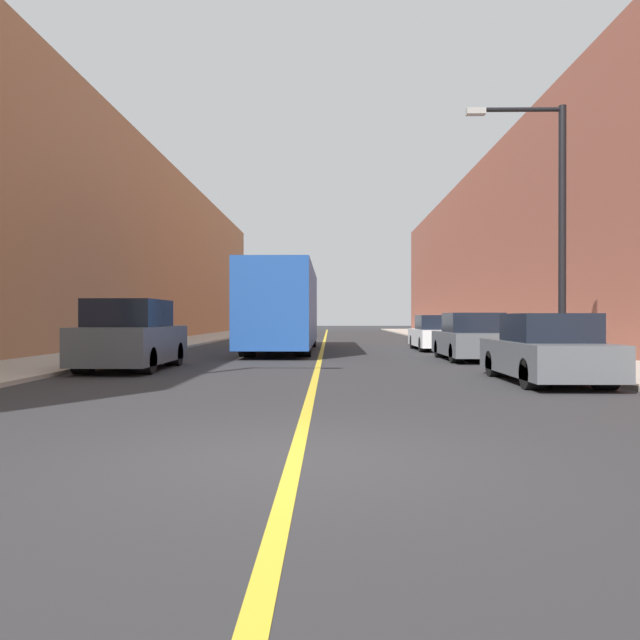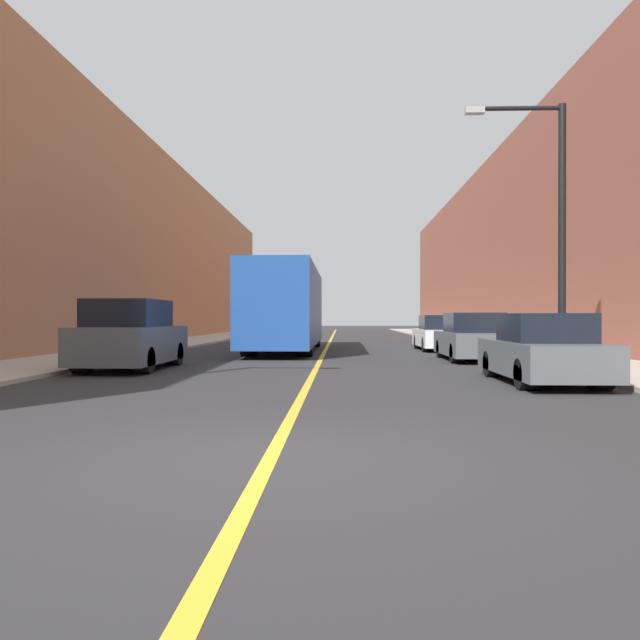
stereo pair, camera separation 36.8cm
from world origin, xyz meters
name	(u,v)px [view 2 (the right image)]	position (x,y,z in m)	size (l,w,h in m)	color
ground_plane	(270,459)	(0.00, 0.00, 0.00)	(200.00, 200.00, 0.00)	#2D2D30
sidewalk_left	(194,341)	(-7.97, 30.00, 0.05)	(3.48, 72.00, 0.10)	#B2AA9E
sidewalk_right	(468,341)	(7.97, 30.00, 0.05)	(3.48, 72.00, 0.10)	#B2AA9E
building_row_left	(131,246)	(-11.72, 30.00, 5.60)	(4.00, 72.00, 11.20)	#B2724C
building_row_right	(534,244)	(11.72, 30.00, 5.62)	(4.00, 72.00, 11.24)	brown
road_center_line	(330,342)	(0.00, 30.00, 0.00)	(0.16, 72.00, 0.01)	gold
bus	(286,307)	(-1.63, 19.89, 1.84)	(2.58, 11.94, 3.44)	#1E4793
parked_suv_left	(130,337)	(-5.02, 10.51, 0.87)	(1.98, 4.49, 1.89)	#51565B
car_right_near	(542,352)	(5.01, 7.31, 0.68)	(1.78, 4.35, 1.50)	#51565B
car_right_mid	(473,339)	(4.99, 14.37, 0.70)	(1.87, 4.39, 1.56)	#51565B
car_right_far	(440,335)	(4.92, 20.62, 0.68)	(1.87, 4.53, 1.51)	silver
street_lamp_right	(553,216)	(6.28, 10.50, 4.11)	(2.65, 0.24, 6.95)	black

